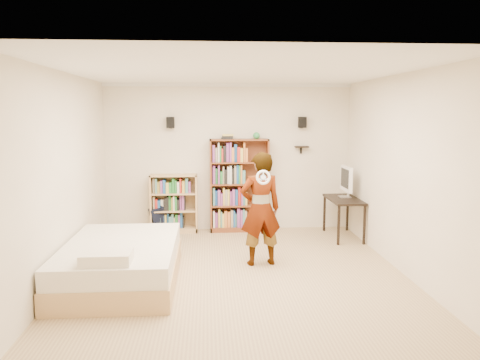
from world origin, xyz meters
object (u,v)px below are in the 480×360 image
object	(u,v)px
tall_bookshelf	(239,185)
daybed	(121,257)
low_bookshelf	(174,203)
computer_desk	(343,218)
person	(260,209)

from	to	relation	value
tall_bookshelf	daybed	distance (m)	3.11
low_bookshelf	computer_desk	xyz separation A→B (m)	(2.99, -0.60, -0.18)
low_bookshelf	daybed	size ratio (longest dim) A/B	0.49
tall_bookshelf	daybed	world-z (taller)	tall_bookshelf
person	low_bookshelf	bearing A→B (deg)	-64.43
computer_desk	person	distance (m)	2.17
tall_bookshelf	daybed	xyz separation A→B (m)	(-1.71, -2.54, -0.53)
tall_bookshelf	low_bookshelf	distance (m)	1.24
tall_bookshelf	computer_desk	size ratio (longest dim) A/B	1.67
computer_desk	person	size ratio (longest dim) A/B	0.62
tall_bookshelf	person	world-z (taller)	tall_bookshelf
low_bookshelf	computer_desk	world-z (taller)	low_bookshelf
low_bookshelf	computer_desk	size ratio (longest dim) A/B	1.04
person	daybed	bearing A→B (deg)	7.77
tall_bookshelf	computer_desk	bearing A→B (deg)	-18.53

